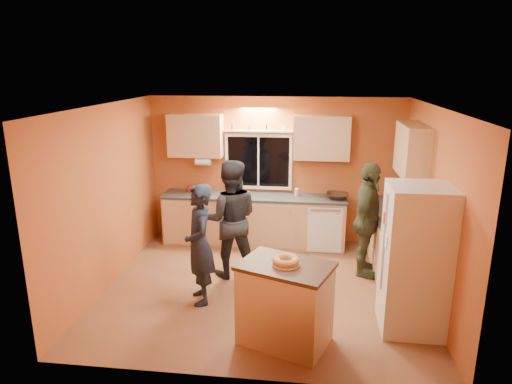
# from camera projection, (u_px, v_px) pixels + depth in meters

# --- Properties ---
(ground) EXTENTS (4.50, 4.50, 0.00)m
(ground) POSITION_uv_depth(u_px,v_px,m) (263.00, 288.00, 6.61)
(ground) COLOR brown
(ground) RESTS_ON ground
(room_shell) EXTENTS (4.54, 4.04, 2.61)m
(room_shell) POSITION_uv_depth(u_px,v_px,m) (275.00, 173.00, 6.56)
(room_shell) COLOR #B1522D
(room_shell) RESTS_ON ground
(back_counter) EXTENTS (4.23, 0.62, 0.90)m
(back_counter) POSITION_uv_depth(u_px,v_px,m) (274.00, 220.00, 8.11)
(back_counter) COLOR tan
(back_counter) RESTS_ON ground
(right_counter) EXTENTS (0.62, 1.84, 0.90)m
(right_counter) POSITION_uv_depth(u_px,v_px,m) (398.00, 252.00, 6.74)
(right_counter) COLOR tan
(right_counter) RESTS_ON ground
(refrigerator) EXTENTS (0.72, 0.70, 1.80)m
(refrigerator) POSITION_uv_depth(u_px,v_px,m) (415.00, 260.00, 5.38)
(refrigerator) COLOR silver
(refrigerator) RESTS_ON ground
(island) EXTENTS (1.19, 1.00, 0.97)m
(island) POSITION_uv_depth(u_px,v_px,m) (285.00, 303.00, 5.20)
(island) COLOR tan
(island) RESTS_ON ground
(bundt_pastry) EXTENTS (0.31, 0.31, 0.09)m
(bundt_pastry) POSITION_uv_depth(u_px,v_px,m) (286.00, 261.00, 5.06)
(bundt_pastry) COLOR tan
(bundt_pastry) RESTS_ON island
(person_left) EXTENTS (0.59, 0.70, 1.64)m
(person_left) POSITION_uv_depth(u_px,v_px,m) (200.00, 245.00, 6.04)
(person_left) COLOR black
(person_left) RESTS_ON ground
(person_center) EXTENTS (0.97, 0.81, 1.80)m
(person_center) POSITION_uv_depth(u_px,v_px,m) (230.00, 219.00, 6.81)
(person_center) COLOR black
(person_center) RESTS_ON ground
(person_right) EXTENTS (0.70, 1.11, 1.75)m
(person_right) POSITION_uv_depth(u_px,v_px,m) (367.00, 220.00, 6.82)
(person_right) COLOR #3A3D26
(person_right) RESTS_ON ground
(mixing_bowl) EXTENTS (0.40, 0.40, 0.09)m
(mixing_bowl) POSITION_uv_depth(u_px,v_px,m) (337.00, 196.00, 7.84)
(mixing_bowl) COLOR black
(mixing_bowl) RESTS_ON back_counter
(utensil_crock) EXTENTS (0.14, 0.14, 0.17)m
(utensil_crock) POSITION_uv_depth(u_px,v_px,m) (233.00, 189.00, 8.12)
(utensil_crock) COLOR beige
(utensil_crock) RESTS_ON back_counter
(potted_plant) EXTENTS (0.35, 0.32, 0.33)m
(potted_plant) POSITION_uv_depth(u_px,v_px,m) (404.00, 217.00, 6.37)
(potted_plant) COLOR gray
(potted_plant) RESTS_ON right_counter
(red_box) EXTENTS (0.18, 0.14, 0.07)m
(red_box) POSITION_uv_depth(u_px,v_px,m) (392.00, 215.00, 6.89)
(red_box) COLOR #A31919
(red_box) RESTS_ON right_counter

